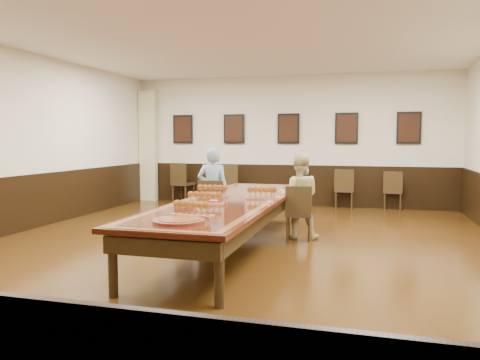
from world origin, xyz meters
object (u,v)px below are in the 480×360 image
(spare_chair_b, at_px, (228,185))
(spare_chair_d, at_px, (394,190))
(chair_woman, at_px, (299,212))
(person_man, at_px, (213,190))
(chair_man, at_px, (212,206))
(carved_platter, at_px, (179,221))
(spare_chair_c, at_px, (344,189))
(person_woman, at_px, (299,196))
(spare_chair_a, at_px, (183,182))
(conference_table, at_px, (231,209))

(spare_chair_b, height_order, spare_chair_d, spare_chair_b)
(chair_woman, xyz_separation_m, person_man, (-1.57, 0.27, 0.30))
(chair_man, distance_m, carved_platter, 3.24)
(spare_chair_c, bearing_deg, carved_platter, 76.19)
(spare_chair_d, bearing_deg, chair_woman, 75.77)
(chair_woman, distance_m, spare_chair_c, 3.72)
(carved_platter, bearing_deg, spare_chair_b, 102.46)
(spare_chair_b, bearing_deg, person_woman, 109.72)
(spare_chair_c, bearing_deg, spare_chair_a, -2.59)
(carved_platter, bearing_deg, chair_man, 102.75)
(spare_chair_a, relative_size, spare_chair_b, 1.01)
(carved_platter, bearing_deg, chair_woman, 74.14)
(chair_man, relative_size, spare_chair_a, 0.91)
(spare_chair_c, bearing_deg, spare_chair_d, -175.45)
(person_man, bearing_deg, spare_chair_d, -143.00)
(person_man, distance_m, carved_platter, 3.32)
(person_woman, bearing_deg, carved_platter, 68.21)
(spare_chair_b, xyz_separation_m, carved_platter, (1.43, -6.49, 0.26))
(conference_table, distance_m, carved_platter, 1.98)
(chair_woman, xyz_separation_m, conference_table, (-0.86, -1.00, 0.16))
(spare_chair_d, xyz_separation_m, conference_table, (-2.50, -4.82, 0.16))
(spare_chair_a, height_order, spare_chair_d, spare_chair_a)
(spare_chair_a, bearing_deg, person_man, 131.77)
(spare_chair_b, relative_size, person_woman, 0.73)
(spare_chair_b, relative_size, person_man, 0.68)
(spare_chair_d, bearing_deg, person_woman, 75.10)
(person_man, xyz_separation_m, person_woman, (1.56, -0.18, -0.05))
(spare_chair_c, xyz_separation_m, carved_platter, (-1.37, -6.66, 0.30))
(person_woman, bearing_deg, conference_table, 45.69)
(spare_chair_a, xyz_separation_m, person_man, (1.99, -3.44, 0.23))
(spare_chair_c, xyz_separation_m, person_woman, (-0.54, -3.59, 0.23))
(conference_table, bearing_deg, chair_woman, 49.38)
(chair_woman, height_order, spare_chair_d, spare_chair_d)
(spare_chair_b, bearing_deg, spare_chair_a, -22.23)
(spare_chair_a, height_order, conference_table, spare_chair_a)
(person_man, xyz_separation_m, carved_platter, (0.73, -3.24, 0.03))
(chair_man, height_order, person_man, person_man)
(chair_man, xyz_separation_m, person_woman, (1.54, -0.08, 0.23))
(chair_man, distance_m, spare_chair_b, 3.42)
(spare_chair_d, bearing_deg, spare_chair_c, 15.83)
(conference_table, height_order, carved_platter, carved_platter)
(chair_man, relative_size, conference_table, 0.19)
(chair_man, distance_m, spare_chair_d, 4.85)
(spare_chair_a, xyz_separation_m, carved_platter, (2.72, -6.68, 0.26))
(spare_chair_d, height_order, carved_platter, spare_chair_d)
(spare_chair_b, distance_m, person_woman, 4.11)
(spare_chair_b, height_order, conference_table, spare_chair_b)
(chair_man, height_order, spare_chair_b, spare_chair_b)
(spare_chair_c, bearing_deg, conference_table, 71.38)
(chair_woman, height_order, conference_table, chair_woman)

